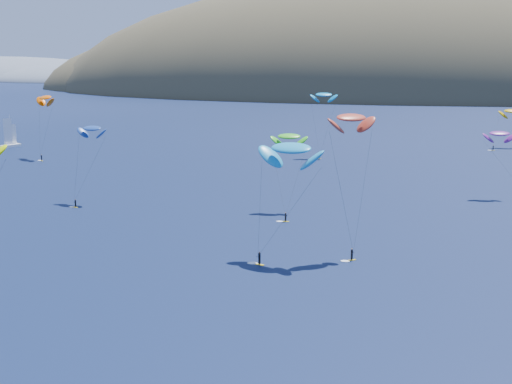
{
  "coord_description": "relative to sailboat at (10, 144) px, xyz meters",
  "views": [
    {
      "loc": [
        36.17,
        -42.72,
        34.15
      ],
      "look_at": [
        8.24,
        80.0,
        9.0
      ],
      "focal_mm": 50.0,
      "sensor_mm": 36.0,
      "label": 1
    }
  ],
  "objects": [
    {
      "name": "island",
      "position": [
        145.37,
        377.53,
        -11.69
      ],
      "size": [
        730.0,
        300.0,
        210.0
      ],
      "color": "#3D3526",
      "rests_on": "ground"
    },
    {
      "name": "kitesurfer_5",
      "position": [
        122.16,
        -114.03,
        17.47
      ],
      "size": [
        12.33,
        10.32,
        21.58
      ],
      "rotation": [
        0.0,
        0.0,
        -0.35
      ],
      "color": "gold",
      "rests_on": "ground"
    },
    {
      "name": "kitesurfer_6",
      "position": [
        160.88,
        -53.58,
        14.02
      ],
      "size": [
        11.16,
        9.73,
        17.04
      ],
      "rotation": [
        0.0,
        0.0,
        0.16
      ],
      "color": "gold",
      "rests_on": "ground"
    },
    {
      "name": "kitesurfer_1",
      "position": [
        25.9,
        -19.67,
        18.25
      ],
      "size": [
        10.08,
        12.93,
        21.83
      ],
      "rotation": [
        0.0,
        0.0,
        -0.61
      ],
      "color": "gold",
      "rests_on": "ground"
    },
    {
      "name": "sailboat",
      "position": [
        0.0,
        0.0,
        0.0
      ],
      "size": [
        9.82,
        9.25,
        11.73
      ],
      "rotation": [
        0.0,
        0.0,
        -0.4
      ],
      "color": "white",
      "rests_on": "ground"
    },
    {
      "name": "kitesurfer_4",
      "position": [
        112.32,
        1.79,
        19.08
      ],
      "size": [
        8.84,
        8.55,
        22.35
      ],
      "rotation": [
        0.0,
        0.0,
        0.23
      ],
      "color": "gold",
      "rests_on": "ground"
    },
    {
      "name": "kitesurfer_9",
      "position": [
        131.41,
        -109.39,
        22.18
      ],
      "size": [
        9.04,
        9.1,
        25.55
      ],
      "rotation": [
        0.0,
        0.0,
        0.66
      ],
      "color": "gold",
      "rests_on": "ground"
    },
    {
      "name": "kitesurfer_10",
      "position": [
        70.22,
        -79.05,
        15.74
      ],
      "size": [
        7.89,
        10.55,
        18.79
      ],
      "rotation": [
        0.0,
        0.0,
        -0.22
      ],
      "color": "gold",
      "rests_on": "ground"
    },
    {
      "name": "headland",
      "position": [
        -339.29,
        565.25,
        -4.32
      ],
      "size": [
        460.0,
        250.0,
        60.0
      ],
      "color": "slate",
      "rests_on": "ground"
    },
    {
      "name": "kitesurfer_3",
      "position": [
        115.37,
        -77.88,
        14.97
      ],
      "size": [
        7.91,
        14.28,
        18.07
      ],
      "rotation": [
        0.0,
        0.0,
        0.13
      ],
      "color": "gold",
      "rests_on": "ground"
    }
  ]
}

